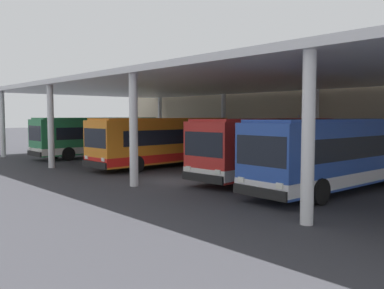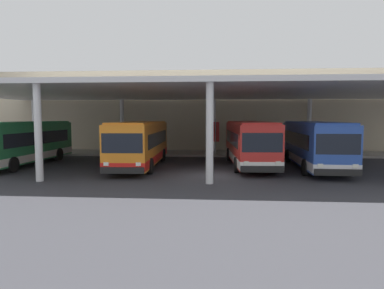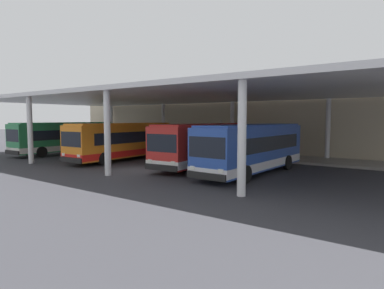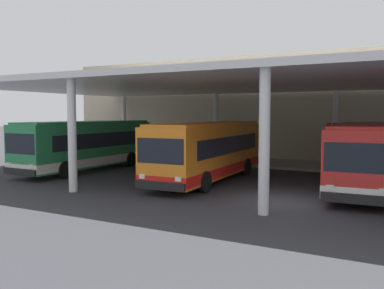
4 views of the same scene
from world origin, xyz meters
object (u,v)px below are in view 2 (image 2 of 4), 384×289
Objects in this scene: bench_waiting at (115,147)px; banner_sign at (215,134)px; bus_second_bay at (140,143)px; bus_middle_bay at (249,143)px; bus_nearest_bay at (23,143)px; trash_bin at (136,146)px; bus_far_bay at (314,144)px.

banner_sign is at bearing -5.17° from bench_waiting.
bus_second_bay is 7.76m from bus_middle_bay.
bus_nearest_bay is 8.65m from bus_second_bay.
trash_bin is (-2.44, 8.61, -0.98)m from bus_second_bay.
trash_bin reaches higher than bench_waiting.
banner_sign reaches higher than bus_nearest_bay.
bus_nearest_bay is at bearing -125.94° from trash_bin.
bus_second_bay is 11.99m from bus_far_bay.
bus_second_bay is 10.83× the size of trash_bin.
banner_sign is at bearing -7.56° from trash_bin.
bench_waiting is at bearing 153.32° from bus_far_bay.
bench_waiting is 2.04m from trash_bin.
bus_far_bay is 10.83× the size of trash_bin.
banner_sign reaches higher than bus_far_bay.
bench_waiting is at bearing 174.83° from banner_sign.
bus_far_bay is at bearing 0.96° from bus_second_bay.
bus_far_bay is 16.73m from trash_bin.
bus_nearest_bay is 16.37m from bus_middle_bay.
bench_waiting is at bearing 117.85° from bus_second_bay.
bus_middle_bay is (16.34, 1.00, 0.00)m from bus_nearest_bay.
bench_waiting is (-16.47, 8.28, -0.99)m from bus_far_bay.
bus_middle_bay is 14.29m from bench_waiting.
bus_middle_bay is 5.91× the size of bench_waiting.
bus_second_bay reaches higher than trash_bin.
bus_middle_bay is at bearing -36.74° from trash_bin.
trash_bin is at bearing 143.26° from bus_middle_bay.
bench_waiting is 0.56× the size of banner_sign.
bus_second_bay is (8.65, -0.05, 0.00)m from bus_nearest_bay.
bench_waiting is (-12.17, 7.42, -0.99)m from bus_middle_bay.
banner_sign is (-6.78, 7.40, 0.32)m from bus_far_bay.
bus_middle_bay is at bearing -31.38° from bench_waiting.
bus_middle_bay is 3.33× the size of banner_sign.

